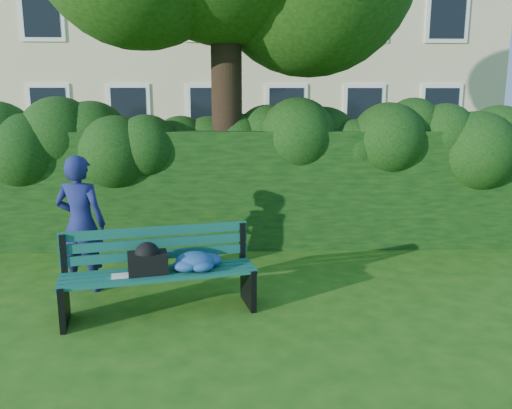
{
  "coord_description": "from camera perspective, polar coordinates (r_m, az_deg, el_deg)",
  "views": [
    {
      "loc": [
        -0.18,
        -5.57,
        2.2
      ],
      "look_at": [
        0.0,
        0.6,
        0.95
      ],
      "focal_mm": 35.0,
      "sensor_mm": 36.0,
      "label": 1
    }
  ],
  "objects": [
    {
      "name": "ground",
      "position": [
        5.99,
        0.17,
        -10.09
      ],
      "size": [
        80.0,
        80.0,
        0.0
      ],
      "primitive_type": "plane",
      "color": "#205312",
      "rests_on": "ground"
    },
    {
      "name": "hedge",
      "position": [
        7.88,
        -0.34,
        1.95
      ],
      "size": [
        10.0,
        1.0,
        1.8
      ],
      "color": "black",
      "rests_on": "ground"
    },
    {
      "name": "park_bench",
      "position": [
        5.41,
        -10.24,
        -7.07
      ],
      "size": [
        2.09,
        1.02,
        0.89
      ],
      "rotation": [
        0.0,
        0.0,
        0.24
      ],
      "color": "#0F4E41",
      "rests_on": "ground"
    },
    {
      "name": "man_reading",
      "position": [
        6.22,
        -19.39,
        -2.09
      ],
      "size": [
        0.65,
        0.48,
        1.63
      ],
      "primitive_type": "imported",
      "rotation": [
        0.0,
        0.0,
        2.99
      ],
      "color": "navy",
      "rests_on": "ground"
    }
  ]
}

